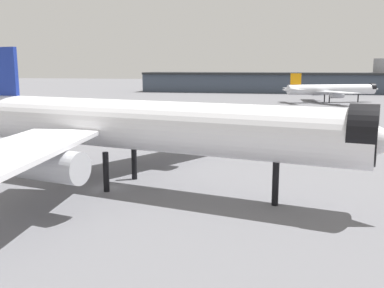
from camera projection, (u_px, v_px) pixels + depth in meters
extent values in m
plane|color=slate|center=(107.00, 189.00, 54.29)|extent=(900.00, 900.00, 0.00)
cylinder|color=white|center=(138.00, 125.00, 53.50)|extent=(54.70, 16.82, 6.16)
cone|color=white|center=(376.00, 140.00, 42.45)|extent=(7.84, 7.26, 6.04)
cylinder|color=black|center=(363.00, 135.00, 42.87)|extent=(3.95, 6.65, 6.23)
cube|color=white|center=(166.00, 117.00, 69.12)|extent=(19.66, 25.67, 0.49)
cylinder|color=#B7BAC1|center=(164.00, 132.00, 66.31)|extent=(8.16, 4.83, 3.39)
cube|color=white|center=(17.00, 150.00, 41.57)|extent=(11.49, 25.39, 0.49)
cylinder|color=#B7BAC1|center=(51.00, 166.00, 44.05)|extent=(8.16, 4.83, 3.39)
cube|color=navy|center=(0.00, 82.00, 61.90)|extent=(6.54, 1.90, 9.86)
cube|color=white|center=(30.00, 108.00, 68.89)|extent=(6.75, 10.60, 0.37)
cylinder|color=black|center=(275.00, 184.00, 47.42)|extent=(0.74, 0.74, 4.93)
cylinder|color=black|center=(134.00, 161.00, 58.49)|extent=(0.74, 0.74, 4.93)
cylinder|color=black|center=(106.00, 172.00, 52.69)|extent=(0.74, 0.74, 4.93)
cylinder|color=silver|center=(332.00, 89.00, 182.25)|extent=(37.36, 18.53, 4.24)
cone|color=silver|center=(374.00, 89.00, 185.32)|extent=(5.88, 5.60, 4.15)
cone|color=silver|center=(288.00, 90.00, 179.17)|extent=(6.62, 5.81, 4.02)
cylinder|color=black|center=(372.00, 88.00, 185.13)|extent=(3.38, 4.68, 4.28)
cube|color=silver|center=(314.00, 89.00, 192.36)|extent=(7.44, 17.79, 0.34)
cylinder|color=#B7BAC1|center=(318.00, 93.00, 190.73)|extent=(5.89, 4.20, 2.33)
cube|color=silver|center=(338.00, 92.00, 171.37)|extent=(15.95, 17.27, 0.34)
cylinder|color=#B7BAC1|center=(337.00, 95.00, 173.79)|extent=(5.89, 4.20, 2.33)
cube|color=orange|center=(296.00, 82.00, 179.06)|extent=(4.45, 2.15, 6.78)
cube|color=silver|center=(289.00, 88.00, 183.87)|extent=(5.85, 7.75, 0.25)
cube|color=silver|center=(298.00, 89.00, 175.06)|extent=(5.85, 7.75, 0.25)
cylinder|color=black|center=(358.00, 98.00, 184.89)|extent=(0.51, 0.51, 3.39)
cylinder|color=black|center=(324.00, 98.00, 184.78)|extent=(0.51, 0.51, 3.39)
cylinder|color=black|center=(329.00, 99.00, 180.46)|extent=(0.51, 0.51, 3.39)
cube|color=#3D4756|center=(281.00, 84.00, 251.75)|extent=(161.92, 28.37, 10.35)
cube|color=#232628|center=(281.00, 74.00, 250.72)|extent=(161.98, 30.81, 1.20)
cylinder|color=#939399|center=(381.00, 76.00, 240.28)|extent=(8.77, 8.77, 19.38)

